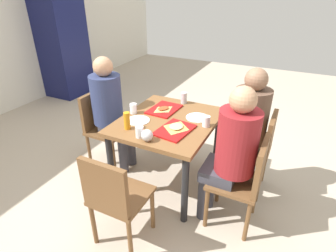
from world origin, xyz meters
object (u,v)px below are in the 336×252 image
at_px(person_far_side, 110,106).
at_px(plastic_cup_b, 206,121).
at_px(chair_left_end, 114,196).
at_px(plastic_cup_a, 133,109).
at_px(paper_plate_center, 138,120).
at_px(soda_can, 184,98).
at_px(chair_near_right, 257,148).
at_px(chair_far_side, 102,124).
at_px(paper_plate_near_edge, 197,118).
at_px(pizza_slice_a, 176,127).
at_px(main_table, 168,128).
at_px(person_in_red, 232,148).
at_px(foil_bundle, 147,135).
at_px(plastic_cup_c, 140,132).
at_px(tray_red_near, 175,130).
at_px(pizza_slice_b, 163,109).
at_px(tray_red_far, 164,109).
at_px(drink_fridge, 63,42).
at_px(chair_near_left, 246,178).
at_px(condiment_bottle, 127,121).

xyz_separation_m(person_far_side, plastic_cup_b, (0.03, -1.06, 0.04)).
relative_size(chair_left_end, plastic_cup_a, 8.39).
bearing_deg(paper_plate_center, soda_can, -20.52).
bearing_deg(chair_near_right, chair_far_side, 98.80).
relative_size(paper_plate_near_edge, pizza_slice_a, 1.02).
height_order(main_table, person_in_red, person_in_red).
relative_size(person_in_red, person_far_side, 1.00).
distance_m(main_table, foil_bundle, 0.46).
relative_size(chair_left_end, paper_plate_center, 3.81).
relative_size(person_far_side, plastic_cup_c, 12.49).
height_order(paper_plate_center, foil_bundle, foil_bundle).
bearing_deg(tray_red_near, plastic_cup_a, 73.81).
bearing_deg(tray_red_near, pizza_slice_b, 40.55).
bearing_deg(foil_bundle, soda_can, 2.90).
xyz_separation_m(tray_red_far, plastic_cup_c, (-0.59, -0.07, 0.04)).
bearing_deg(chair_far_side, pizza_slice_a, -98.72).
height_order(chair_far_side, drink_fridge, drink_fridge).
relative_size(chair_near_left, plastic_cup_a, 8.39).
bearing_deg(chair_near_left, pizza_slice_a, 81.08).
bearing_deg(person_in_red, tray_red_far, 62.00).
relative_size(chair_left_end, condiment_bottle, 5.24).
relative_size(tray_red_far, paper_plate_center, 1.64).
distance_m(person_in_red, person_far_side, 1.39).
bearing_deg(drink_fridge, person_far_side, -125.39).
height_order(chair_near_right, soda_can, soda_can).
bearing_deg(chair_near_right, pizza_slice_b, 96.14).
bearing_deg(person_in_red, chair_far_side, 80.40).
bearing_deg(foil_bundle, tray_red_far, 14.10).
height_order(chair_near_right, plastic_cup_b, chair_near_right).
xyz_separation_m(pizza_slice_b, foil_bundle, (-0.59, -0.15, 0.03)).
distance_m(paper_plate_center, plastic_cup_a, 0.19).
bearing_deg(condiment_bottle, chair_near_right, -61.16).
bearing_deg(plastic_cup_b, pizza_slice_b, 75.83).
xyz_separation_m(tray_red_near, condiment_bottle, (-0.15, 0.39, 0.07)).
height_order(chair_near_right, person_far_side, person_far_side).
height_order(tray_red_near, soda_can, soda_can).
bearing_deg(paper_plate_near_edge, condiment_bottle, 135.09).
bearing_deg(paper_plate_near_edge, pizza_slice_a, 164.01).
distance_m(person_far_side, pizza_slice_b, 0.57).
bearing_deg(foil_bundle, pizza_slice_a, -25.09).
height_order(tray_red_far, plastic_cup_a, plastic_cup_a).
relative_size(chair_left_end, drink_fridge, 0.44).
distance_m(chair_near_right, soda_can, 0.91).
height_order(chair_near_right, plastic_cup_a, chair_near_right).
relative_size(main_table, pizza_slice_b, 4.84).
xyz_separation_m(tray_red_near, plastic_cup_c, (-0.23, 0.22, 0.04)).
xyz_separation_m(main_table, pizza_slice_b, (0.15, 0.13, 0.12)).
relative_size(pizza_slice_a, foil_bundle, 2.17).
relative_size(person_in_red, pizza_slice_a, 5.76).
distance_m(person_far_side, plastic_cup_a, 0.31).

